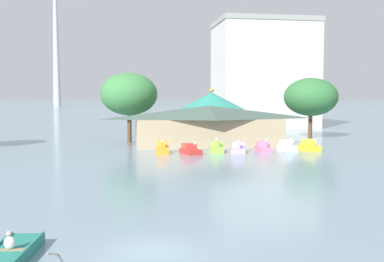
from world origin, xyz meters
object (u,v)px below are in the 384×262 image
(pedal_boat_pink, at_px, (263,147))
(shoreline_tree_mid, at_px, (129,94))
(pedal_boat_red, at_px, (190,150))
(pedal_boat_lavender, at_px, (238,148))
(pedal_boat_lime, at_px, (216,148))
(pedal_boat_white, at_px, (287,146))
(pedal_boat_orange, at_px, (162,148))
(boathouse, at_px, (209,125))
(shoreline_tree_right, at_px, (311,97))
(green_roof_pavilion, at_px, (212,112))
(rowboat_with_rower, at_px, (12,252))
(pedal_boat_yellow, at_px, (309,146))
(background_building_block, at_px, (264,74))

(pedal_boat_pink, bearing_deg, shoreline_tree_mid, -129.08)
(pedal_boat_red, xyz_separation_m, pedal_boat_lavender, (5.77, 0.32, 0.03))
(pedal_boat_lime, xyz_separation_m, pedal_boat_white, (8.90, 0.36, 0.02))
(pedal_boat_orange, xyz_separation_m, boathouse, (6.90, 7.04, 2.24))
(boathouse, relative_size, shoreline_tree_right, 2.18)
(green_roof_pavilion, bearing_deg, rowboat_with_rower, -109.87)
(pedal_boat_yellow, xyz_separation_m, boathouse, (-11.13, 6.89, 2.30))
(background_building_block, bearing_deg, shoreline_tree_mid, -134.84)
(pedal_boat_pink, xyz_separation_m, background_building_block, (14.01, 43.27, 11.04))
(pedal_boat_red, height_order, pedal_boat_yellow, pedal_boat_yellow)
(pedal_boat_lavender, relative_size, pedal_boat_white, 1.28)
(boathouse, xyz_separation_m, shoreline_tree_right, (18.13, 8.87, 3.71))
(pedal_boat_pink, relative_size, shoreline_tree_right, 0.29)
(pedal_boat_orange, relative_size, pedal_boat_white, 0.96)
(green_roof_pavilion, bearing_deg, background_building_block, 55.99)
(pedal_boat_red, distance_m, shoreline_tree_right, 28.24)
(pedal_boat_lime, relative_size, pedal_boat_pink, 1.12)
(pedal_boat_pink, distance_m, pedal_boat_white, 3.24)
(green_roof_pavilion, bearing_deg, pedal_boat_lime, -99.69)
(pedal_boat_red, height_order, pedal_boat_lime, pedal_boat_lime)
(pedal_boat_white, distance_m, shoreline_tree_mid, 23.73)
(pedal_boat_red, distance_m, green_roof_pavilion, 20.98)
(pedal_boat_yellow, relative_size, shoreline_tree_mid, 0.30)
(pedal_boat_orange, xyz_separation_m, pedal_boat_white, (15.33, 0.55, -0.08))
(shoreline_tree_mid, bearing_deg, pedal_boat_lime, -53.14)
(pedal_boat_red, xyz_separation_m, shoreline_tree_right, (21.91, 16.76, 6.07))
(pedal_boat_orange, xyz_separation_m, background_building_block, (26.15, 43.28, 10.94))
(rowboat_with_rower, height_order, shoreline_tree_mid, shoreline_tree_mid)
(pedal_boat_lavender, bearing_deg, boathouse, -150.28)
(pedal_boat_yellow, bearing_deg, rowboat_with_rower, -41.34)
(pedal_boat_red, distance_m, boathouse, 9.06)
(pedal_boat_lavender, height_order, pedal_boat_yellow, pedal_boat_lavender)
(pedal_boat_pink, distance_m, shoreline_tree_mid, 21.62)
(pedal_boat_yellow, bearing_deg, shoreline_tree_mid, -123.71)
(rowboat_with_rower, bearing_deg, pedal_boat_lime, -17.75)
(background_building_block, bearing_deg, green_roof_pavilion, -124.01)
(pedal_boat_lime, relative_size, background_building_block, 0.13)
(pedal_boat_white, bearing_deg, pedal_boat_pink, -85.84)
(pedal_boat_lime, distance_m, pedal_boat_lavender, 2.57)
(pedal_boat_yellow, bearing_deg, shoreline_tree_right, 154.05)
(rowboat_with_rower, height_order, pedal_boat_lavender, pedal_boat_lavender)
(pedal_boat_orange, height_order, shoreline_tree_right, shoreline_tree_right)
(pedal_boat_orange, height_order, background_building_block, background_building_block)
(pedal_boat_orange, distance_m, pedal_boat_pink, 12.14)
(pedal_boat_lime, xyz_separation_m, shoreline_tree_mid, (-9.94, 13.26, 6.44))
(pedal_boat_red, relative_size, pedal_boat_lime, 1.06)
(pedal_boat_white, relative_size, green_roof_pavilion, 0.24)
(background_building_block, bearing_deg, pedal_boat_red, -117.56)
(pedal_boat_orange, height_order, shoreline_tree_mid, shoreline_tree_mid)
(shoreline_tree_right, bearing_deg, pedal_boat_red, -142.60)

